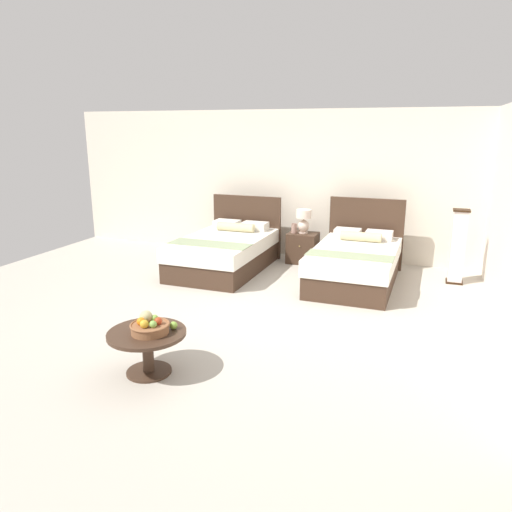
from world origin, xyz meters
name	(u,v)px	position (x,y,z in m)	size (l,w,h in m)	color
ground_plane	(251,311)	(0.00, 0.00, -0.01)	(9.74, 9.78, 0.02)	#B8B0A2
wall_back	(310,185)	(0.00, 3.09, 1.34)	(9.74, 0.12, 2.68)	silver
bed_near_window	(225,251)	(-1.10, 1.67, 0.32)	(1.34, 2.16, 1.14)	#3F2A1E
bed_near_corner	(355,263)	(1.10, 1.67, 0.32)	(1.27, 2.09, 1.21)	#3F2A1E
nightstand	(303,248)	(0.03, 2.56, 0.27)	(0.52, 0.46, 0.54)	#3F2A1E
table_lamp	(304,220)	(0.03, 2.58, 0.78)	(0.27, 0.27, 0.42)	beige
vase	(294,228)	(-0.13, 2.52, 0.62)	(0.10, 0.10, 0.17)	#9E786A
coffee_table	(147,343)	(-0.36, -1.93, 0.32)	(0.76, 0.76, 0.44)	#3F2A1E
fruit_bowl	(149,326)	(-0.32, -1.93, 0.51)	(0.38, 0.38, 0.20)	brown
loose_apple	(174,325)	(-0.15, -1.78, 0.48)	(0.08, 0.08, 0.08)	#82B33F
floor_lamp_corner	(458,247)	(2.57, 2.23, 0.58)	(0.25, 0.25, 1.16)	black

